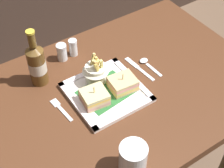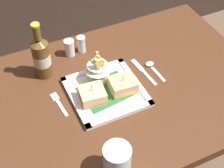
% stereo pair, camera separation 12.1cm
% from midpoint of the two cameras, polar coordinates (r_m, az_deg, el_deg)
% --- Properties ---
extents(dining_table, '(1.09, 0.74, 0.77)m').
position_cam_midpoint_polar(dining_table, '(1.37, 3.48, -5.66)').
color(dining_table, '#4D2B18').
rests_on(dining_table, ground_plane).
extents(square_plate, '(0.26, 0.26, 0.02)m').
position_cam_midpoint_polar(square_plate, '(1.23, 1.78, -1.45)').
color(square_plate, white).
rests_on(square_plate, dining_table).
extents(sandwich_half_left, '(0.10, 0.09, 0.08)m').
position_cam_midpoint_polar(sandwich_half_left, '(1.18, -0.37, -2.03)').
color(sandwich_half_left, '#D7B385').
rests_on(sandwich_half_left, square_plate).
extents(sandwich_half_right, '(0.10, 0.09, 0.07)m').
position_cam_midpoint_polar(sandwich_half_right, '(1.22, 4.67, -0.29)').
color(sandwich_half_right, '#D4B27F').
rests_on(sandwich_half_right, square_plate).
extents(fries_cup, '(0.10, 0.10, 0.12)m').
position_cam_midpoint_polar(fries_cup, '(1.23, 0.42, 2.31)').
color(fries_cup, white).
rests_on(fries_cup, square_plate).
extents(beer_bottle, '(0.06, 0.06, 0.23)m').
position_cam_midpoint_polar(beer_bottle, '(1.26, -9.04, 4.43)').
color(beer_bottle, brown).
rests_on(beer_bottle, dining_table).
extents(water_glass, '(0.08, 0.08, 0.11)m').
position_cam_midpoint_polar(water_glass, '(1.01, 4.36, -13.01)').
color(water_glass, silver).
rests_on(water_glass, dining_table).
extents(fork, '(0.03, 0.12, 0.00)m').
position_cam_midpoint_polar(fork, '(1.21, -6.11, -3.27)').
color(fork, silver).
rests_on(fork, dining_table).
extents(knife, '(0.03, 0.16, 0.00)m').
position_cam_midpoint_polar(knife, '(1.33, 7.76, 2.10)').
color(knife, silver).
rests_on(knife, dining_table).
extents(spoon, '(0.03, 0.12, 0.01)m').
position_cam_midpoint_polar(spoon, '(1.34, 9.21, 2.80)').
color(spoon, silver).
rests_on(spoon, dining_table).
extents(salt_shaker, '(0.04, 0.04, 0.07)m').
position_cam_midpoint_polar(salt_shaker, '(1.37, -4.59, 5.78)').
color(salt_shaker, silver).
rests_on(salt_shaker, dining_table).
extents(pepper_shaker, '(0.03, 0.03, 0.07)m').
position_cam_midpoint_polar(pepper_shaker, '(1.38, -2.64, 6.39)').
color(pepper_shaker, silver).
rests_on(pepper_shaker, dining_table).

